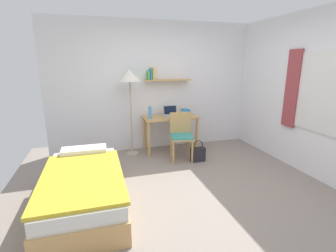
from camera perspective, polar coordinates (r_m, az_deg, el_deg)
The scene contains 11 objects.
ground_plane at distance 3.71m, azimuth 5.80°, elevation -14.52°, with size 5.28×5.28×0.00m, color gray.
wall_back at distance 5.19m, azimuth -2.34°, elevation 9.07°, with size 4.40×0.27×2.60m.
wall_right at distance 4.47m, azimuth 31.17°, elevation 6.13°, with size 0.10×4.40×2.60m.
bed at distance 3.41m, azimuth -18.79°, elevation -13.42°, with size 0.95×1.85×0.54m.
desk at distance 5.05m, azimuth 0.52°, elevation 0.71°, with size 1.09×0.53×0.73m.
desk_chair at distance 4.65m, azimuth 3.07°, elevation -1.88°, with size 0.49×0.49×0.87m.
standing_lamp at distance 4.74m, azimuth -8.83°, elevation 10.52°, with size 0.41×0.41×1.67m.
laptop at distance 5.09m, azimuth 0.63°, elevation 3.01°, with size 0.29×0.21×0.21m.
water_bottle at distance 4.82m, azimuth -4.16°, elevation 3.12°, with size 0.06×0.06×0.24m, color #4C99DB.
book_stack at distance 5.16m, azimuth 4.11°, elevation 3.19°, with size 0.16×0.23×0.12m.
handbag at distance 4.65m, azimuth 6.90°, elevation -6.41°, with size 0.27×0.11×0.41m.
Camera 1 is at (-1.26, -2.99, 1.80)m, focal length 26.45 mm.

